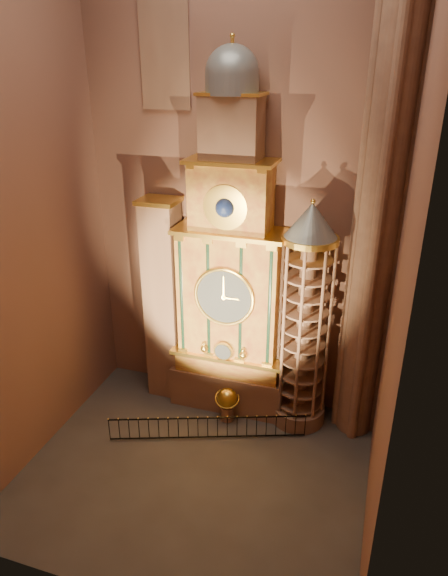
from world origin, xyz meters
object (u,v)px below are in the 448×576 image
(astronomical_clock, at_px, (231,281))
(celestial_globe, at_px, (227,401))
(stair_turret, at_px, (304,322))
(iron_railing, at_px, (208,428))
(portrait_tower, at_px, (164,301))

(astronomical_clock, distance_m, celestial_globe, 5.83)
(stair_turret, bearing_deg, iron_railing, -143.27)
(stair_turret, bearing_deg, celestial_globe, -161.16)
(stair_turret, xyz_separation_m, celestial_globe, (-3.22, -1.10, -4.25))
(celestial_globe, relative_size, iron_railing, 0.20)
(portrait_tower, height_order, iron_railing, portrait_tower)
(astronomical_clock, distance_m, iron_railing, 6.76)
(stair_turret, bearing_deg, portrait_tower, 177.67)
(portrait_tower, xyz_separation_m, iron_railing, (3.26, -3.00, -4.53))
(portrait_tower, bearing_deg, astronomical_clock, -0.29)
(astronomical_clock, bearing_deg, portrait_tower, 179.71)
(stair_turret, height_order, celestial_globe, stair_turret)
(iron_railing, bearing_deg, stair_turret, 36.73)
(celestial_globe, bearing_deg, stair_turret, 18.84)
(astronomical_clock, height_order, celestial_globe, astronomical_clock)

